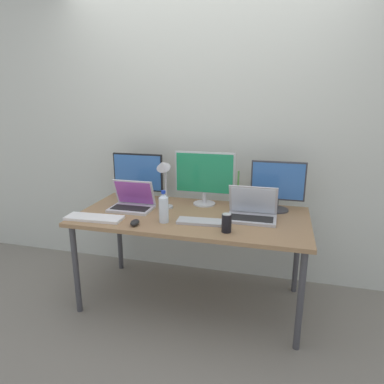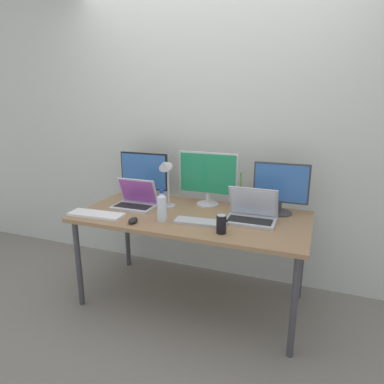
# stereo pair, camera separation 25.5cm
# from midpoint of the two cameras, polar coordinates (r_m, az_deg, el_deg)

# --- Properties ---
(ground_plane) EXTENTS (16.00, 16.00, 0.00)m
(ground_plane) POSITION_cam_midpoint_polar(r_m,az_deg,el_deg) (2.93, -2.61, -17.64)
(ground_plane) COLOR gray
(wall_back) EXTENTS (7.00, 0.08, 2.60)m
(wall_back) POSITION_cam_midpoint_polar(r_m,az_deg,el_deg) (3.04, 0.45, 9.80)
(wall_back) COLOR silver
(wall_back) RESTS_ON ground
(work_desk) EXTENTS (1.73, 0.84, 0.74)m
(work_desk) POSITION_cam_midpoint_polar(r_m,az_deg,el_deg) (2.62, -2.79, -5.03)
(work_desk) COLOR #424247
(work_desk) RESTS_ON ground
(monitor_left) EXTENTS (0.45, 0.22, 0.40)m
(monitor_left) POSITION_cam_midpoint_polar(r_m,az_deg,el_deg) (3.01, -11.40, 2.59)
(monitor_left) COLOR black
(monitor_left) RESTS_ON work_desk
(monitor_center) EXTENTS (0.49, 0.18, 0.44)m
(monitor_center) POSITION_cam_midpoint_polar(r_m,az_deg,el_deg) (2.79, -0.52, 2.63)
(monitor_center) COLOR silver
(monitor_center) RESTS_ON work_desk
(monitor_right) EXTENTS (0.41, 0.19, 0.39)m
(monitor_right) POSITION_cam_midpoint_polar(r_m,az_deg,el_deg) (2.69, 11.50, 1.15)
(monitor_right) COLOR #38383D
(monitor_right) RESTS_ON work_desk
(laptop_silver) EXTENTS (0.33, 0.23, 0.23)m
(laptop_silver) POSITION_cam_midpoint_polar(r_m,az_deg,el_deg) (2.78, -12.52, -1.75)
(laptop_silver) COLOR silver
(laptop_silver) RESTS_ON work_desk
(laptop_secondary) EXTENTS (0.35, 0.24, 0.24)m
(laptop_secondary) POSITION_cam_midpoint_polar(r_m,az_deg,el_deg) (2.51, 7.13, -3.31)
(laptop_secondary) COLOR #B7B7BC
(laptop_secondary) RESTS_ON work_desk
(keyboard_main) EXTENTS (0.38, 0.15, 0.02)m
(keyboard_main) POSITION_cam_midpoint_polar(r_m,az_deg,el_deg) (2.43, -1.10, -5.03)
(keyboard_main) COLOR #B2B2B7
(keyboard_main) RESTS_ON work_desk
(keyboard_aux) EXTENTS (0.43, 0.17, 0.02)m
(keyboard_aux) POSITION_cam_midpoint_polar(r_m,az_deg,el_deg) (2.64, -18.67, -4.15)
(keyboard_aux) COLOR white
(keyboard_aux) RESTS_ON work_desk
(mouse_by_keyboard) EXTENTS (0.07, 0.11, 0.04)m
(mouse_by_keyboard) POSITION_cam_midpoint_polar(r_m,az_deg,el_deg) (2.44, -12.48, -5.05)
(mouse_by_keyboard) COLOR black
(mouse_by_keyboard) RESTS_ON work_desk
(water_bottle) EXTENTS (0.07, 0.07, 0.23)m
(water_bottle) POSITION_cam_midpoint_polar(r_m,az_deg,el_deg) (2.44, -7.73, -2.68)
(water_bottle) COLOR silver
(water_bottle) RESTS_ON work_desk
(soda_can_near_keyboard) EXTENTS (0.07, 0.07, 0.13)m
(soda_can_near_keyboard) POSITION_cam_midpoint_polar(r_m,az_deg,el_deg) (2.26, 2.57, -5.24)
(soda_can_near_keyboard) COLOR black
(soda_can_near_keyboard) RESTS_ON work_desk
(bamboo_vase) EXTENTS (0.07, 0.07, 0.31)m
(bamboo_vase) POSITION_cam_midpoint_polar(r_m,az_deg,el_deg) (2.73, 4.98, -1.40)
(bamboo_vase) COLOR #B2D1B7
(bamboo_vase) RESTS_ON work_desk
(desk_lamp) EXTENTS (0.11, 0.18, 0.42)m
(desk_lamp) POSITION_cam_midpoint_polar(r_m,az_deg,el_deg) (2.67, -7.48, 2.85)
(desk_lamp) COLOR #B7B7BC
(desk_lamp) RESTS_ON work_desk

